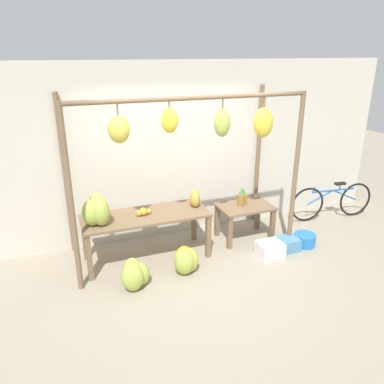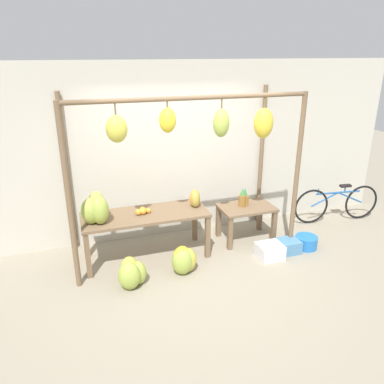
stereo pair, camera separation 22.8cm
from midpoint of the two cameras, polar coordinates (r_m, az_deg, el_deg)
name	(u,v)px [view 2 (the right image)]	position (r m, az deg, el deg)	size (l,w,h in m)	color
ground_plane	(201,276)	(5.29, 2.60, -12.74)	(20.00, 20.00, 0.00)	gray
shop_wall_back	(170,152)	(6.03, -2.25, 6.13)	(8.00, 0.08, 2.80)	beige
stall_awning	(194,142)	(5.05, 1.54, 7.63)	(3.27, 1.24, 2.40)	brown
display_table_main	(145,219)	(5.49, -5.93, -4.20)	(1.82, 0.69, 0.71)	brown
display_table_side	(246,213)	(6.13, 9.32, -3.23)	(0.87, 0.58, 0.58)	brown
banana_pile_on_table	(96,209)	(5.22, -13.19, -2.59)	(0.44, 0.47, 0.42)	yellow
orange_pile	(143,211)	(5.43, -6.31, -2.90)	(0.23, 0.16, 0.10)	orange
pineapple_cluster	(244,198)	(6.07, 8.93, -0.93)	(0.19, 0.17, 0.31)	olive
banana_pile_ground_left	(132,273)	(5.05, -7.90, -12.18)	(0.47, 0.42, 0.41)	#9EB247
banana_pile_ground_right	(184,260)	(5.27, -0.05, -10.39)	(0.39, 0.34, 0.41)	gold
fruit_crate_white	(270,251)	(5.80, 12.88, -8.80)	(0.37, 0.32, 0.22)	silver
blue_bucket	(306,242)	(6.24, 18.01, -7.27)	(0.34, 0.34, 0.19)	blue
parked_bicycle	(337,203)	(7.28, 22.03, -1.64)	(1.63, 0.22, 0.69)	black
papaya_pile	(195,199)	(5.61, 1.62, -1.05)	(0.21, 0.22, 0.27)	#B2993D
fruit_crate_purple	(288,246)	(6.03, 15.48, -7.96)	(0.33, 0.29, 0.20)	#4C84B2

